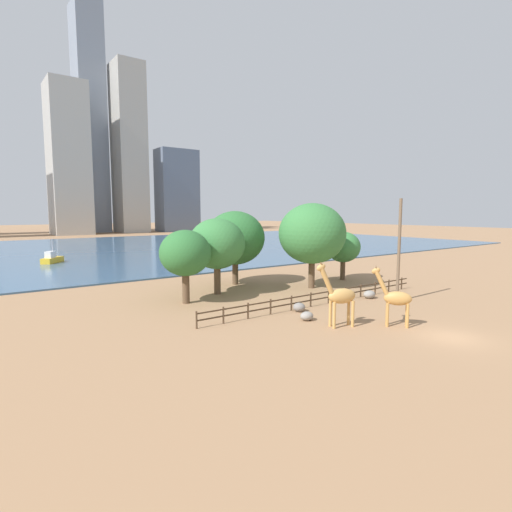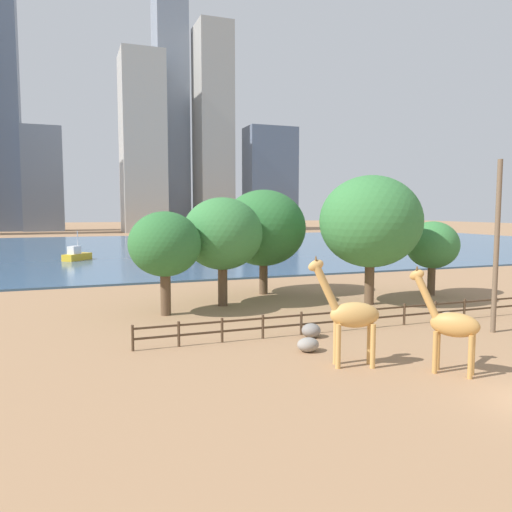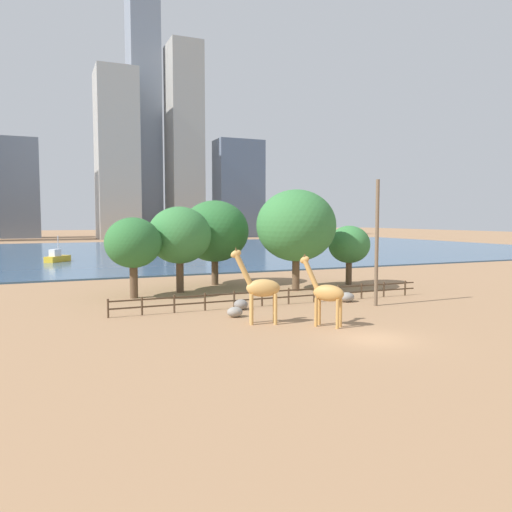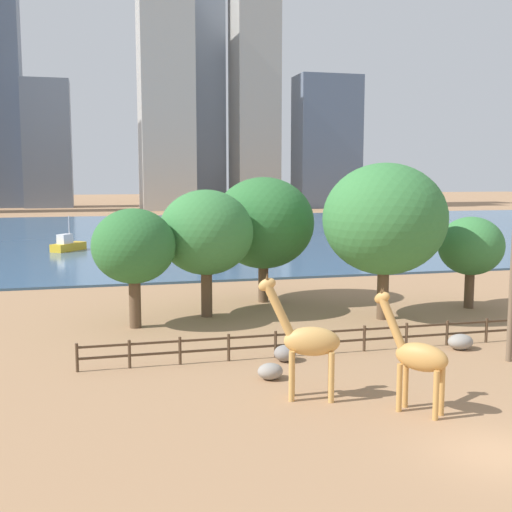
{
  "view_description": "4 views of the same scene",
  "coord_description": "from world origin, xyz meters",
  "px_view_note": "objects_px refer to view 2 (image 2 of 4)",
  "views": [
    {
      "loc": [
        -26.19,
        -13.35,
        8.49
      ],
      "look_at": [
        -2.39,
        19.17,
        3.98
      ],
      "focal_mm": 28.0,
      "sensor_mm": 36.0,
      "label": 1
    },
    {
      "loc": [
        -15.69,
        -12.57,
        6.92
      ],
      "look_at": [
        -1.11,
        26.56,
        3.04
      ],
      "focal_mm": 35.0,
      "sensor_mm": 36.0,
      "label": 2
    },
    {
      "loc": [
        -16.92,
        -22.66,
        6.75
      ],
      "look_at": [
        3.6,
        25.25,
        2.8
      ],
      "focal_mm": 35.0,
      "sensor_mm": 36.0,
      "label": 3
    },
    {
      "loc": [
        -12.08,
        -16.67,
        8.68
      ],
      "look_at": [
        -2.5,
        21.13,
        3.74
      ],
      "focal_mm": 45.0,
      "sensor_mm": 36.0,
      "label": 4
    }
  ],
  "objects_px": {
    "tree_center_broad": "(432,245)",
    "utility_pole": "(497,247)",
    "giraffe_tall": "(350,315)",
    "tree_left_large": "(264,228)",
    "boulder_by_pole": "(448,318)",
    "boulder_near_fence": "(308,345)",
    "tree_right_small": "(165,245)",
    "boulder_small": "(311,330)",
    "tree_right_tall": "(371,222)",
    "boat_ferry": "(76,255)",
    "giraffe_companion": "(450,324)",
    "tree_left_small": "(222,234)"
  },
  "relations": [
    {
      "from": "tree_center_broad",
      "to": "utility_pole",
      "type": "bearing_deg",
      "value": -114.09
    },
    {
      "from": "giraffe_tall",
      "to": "tree_left_large",
      "type": "xyz_separation_m",
      "value": [
        3.31,
        19.06,
        3.11
      ]
    },
    {
      "from": "boulder_by_pole",
      "to": "boulder_near_fence",
      "type": "bearing_deg",
      "value": -168.03
    },
    {
      "from": "tree_left_large",
      "to": "tree_right_small",
      "type": "height_order",
      "value": "tree_left_large"
    },
    {
      "from": "boulder_small",
      "to": "tree_left_large",
      "type": "distance_m",
      "value": 15.08
    },
    {
      "from": "tree_right_tall",
      "to": "boat_ferry",
      "type": "bearing_deg",
      "value": 116.57
    },
    {
      "from": "boulder_near_fence",
      "to": "tree_left_large",
      "type": "height_order",
      "value": "tree_left_large"
    },
    {
      "from": "boulder_by_pole",
      "to": "tree_right_tall",
      "type": "distance_m",
      "value": 9.27
    },
    {
      "from": "boulder_near_fence",
      "to": "tree_left_large",
      "type": "distance_m",
      "value": 17.61
    },
    {
      "from": "tree_left_large",
      "to": "boat_ferry",
      "type": "height_order",
      "value": "tree_left_large"
    },
    {
      "from": "giraffe_tall",
      "to": "tree_right_small",
      "type": "bearing_deg",
      "value": -47.97
    },
    {
      "from": "tree_right_tall",
      "to": "giraffe_tall",
      "type": "bearing_deg",
      "value": -126.34
    },
    {
      "from": "giraffe_companion",
      "to": "tree_left_large",
      "type": "height_order",
      "value": "tree_left_large"
    },
    {
      "from": "boulder_by_pole",
      "to": "boat_ferry",
      "type": "relative_size",
      "value": 0.29
    },
    {
      "from": "boulder_near_fence",
      "to": "boulder_by_pole",
      "type": "height_order",
      "value": "boulder_by_pole"
    },
    {
      "from": "giraffe_tall",
      "to": "tree_right_small",
      "type": "height_order",
      "value": "tree_right_small"
    },
    {
      "from": "utility_pole",
      "to": "boat_ferry",
      "type": "distance_m",
      "value": 53.89
    },
    {
      "from": "boulder_near_fence",
      "to": "boulder_small",
      "type": "distance_m",
      "value": 2.78
    },
    {
      "from": "giraffe_companion",
      "to": "utility_pole",
      "type": "bearing_deg",
      "value": -95.8
    },
    {
      "from": "tree_center_broad",
      "to": "tree_left_small",
      "type": "xyz_separation_m",
      "value": [
        -17.14,
        1.66,
        1.13
      ]
    },
    {
      "from": "tree_center_broad",
      "to": "tree_left_small",
      "type": "bearing_deg",
      "value": 174.47
    },
    {
      "from": "boulder_by_pole",
      "to": "boulder_small",
      "type": "xyz_separation_m",
      "value": [
        -9.12,
        0.19,
        -0.01
      ]
    },
    {
      "from": "boulder_by_pole",
      "to": "tree_center_broad",
      "type": "xyz_separation_m",
      "value": [
        6.11,
        8.89,
        3.67
      ]
    },
    {
      "from": "boat_ferry",
      "to": "boulder_small",
      "type": "bearing_deg",
      "value": -127.82
    },
    {
      "from": "boulder_near_fence",
      "to": "boat_ferry",
      "type": "relative_size",
      "value": 0.25
    },
    {
      "from": "utility_pole",
      "to": "tree_left_large",
      "type": "relative_size",
      "value": 1.13
    },
    {
      "from": "tree_left_large",
      "to": "tree_center_broad",
      "type": "xyz_separation_m",
      "value": [
        12.58,
        -5.26,
        -1.37
      ]
    },
    {
      "from": "boulder_small",
      "to": "tree_right_tall",
      "type": "height_order",
      "value": "tree_right_tall"
    },
    {
      "from": "utility_pole",
      "to": "boulder_small",
      "type": "bearing_deg",
      "value": 165.88
    },
    {
      "from": "boulder_by_pole",
      "to": "boat_ferry",
      "type": "height_order",
      "value": "boat_ferry"
    },
    {
      "from": "boulder_near_fence",
      "to": "boulder_by_pole",
      "type": "distance_m",
      "value": 10.74
    },
    {
      "from": "tree_right_small",
      "to": "tree_left_large",
      "type": "bearing_deg",
      "value": 31.03
    },
    {
      "from": "utility_pole",
      "to": "tree_left_large",
      "type": "xyz_separation_m",
      "value": [
        -7.55,
        16.52,
        0.58
      ]
    },
    {
      "from": "giraffe_tall",
      "to": "tree_right_tall",
      "type": "distance_m",
      "value": 15.59
    },
    {
      "from": "utility_pole",
      "to": "boulder_near_fence",
      "type": "height_order",
      "value": "utility_pole"
    },
    {
      "from": "giraffe_tall",
      "to": "tree_left_small",
      "type": "bearing_deg",
      "value": -66.08
    },
    {
      "from": "tree_left_large",
      "to": "boat_ferry",
      "type": "relative_size",
      "value": 1.95
    },
    {
      "from": "giraffe_companion",
      "to": "tree_right_small",
      "type": "relative_size",
      "value": 0.66
    },
    {
      "from": "boulder_small",
      "to": "tree_left_small",
      "type": "distance_m",
      "value": 11.58
    },
    {
      "from": "boulder_near_fence",
      "to": "boulder_by_pole",
      "type": "xyz_separation_m",
      "value": [
        10.5,
        2.23,
        0.04
      ]
    },
    {
      "from": "giraffe_tall",
      "to": "utility_pole",
      "type": "distance_m",
      "value": 11.43
    },
    {
      "from": "boulder_small",
      "to": "tree_left_small",
      "type": "bearing_deg",
      "value": 100.46
    },
    {
      "from": "boulder_by_pole",
      "to": "tree_center_broad",
      "type": "bearing_deg",
      "value": 55.47
    },
    {
      "from": "giraffe_companion",
      "to": "boulder_near_fence",
      "type": "relative_size",
      "value": 4.13
    },
    {
      "from": "utility_pole",
      "to": "tree_right_tall",
      "type": "xyz_separation_m",
      "value": [
        -1.89,
        9.66,
        1.21
      ]
    },
    {
      "from": "tree_right_tall",
      "to": "boulder_by_pole",
      "type": "bearing_deg",
      "value": -83.67
    },
    {
      "from": "boulder_near_fence",
      "to": "tree_left_small",
      "type": "bearing_deg",
      "value": 92.36
    },
    {
      "from": "boulder_by_pole",
      "to": "giraffe_companion",
      "type": "bearing_deg",
      "value": -131.24
    },
    {
      "from": "tree_left_large",
      "to": "tree_left_small",
      "type": "height_order",
      "value": "tree_left_large"
    },
    {
      "from": "boulder_by_pole",
      "to": "tree_left_large",
      "type": "height_order",
      "value": "tree_left_large"
    }
  ]
}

